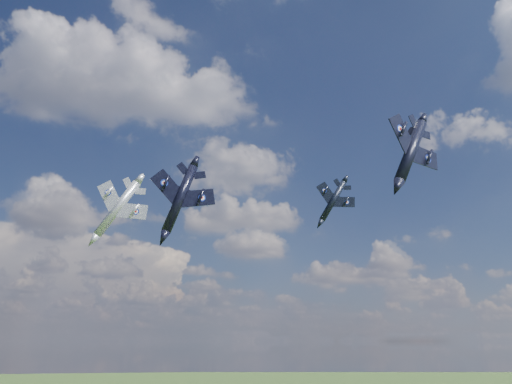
{
  "coord_description": "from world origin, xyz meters",
  "views": [
    {
      "loc": [
        -10.06,
        -67.87,
        59.29
      ],
      "look_at": [
        4.09,
        11.09,
        83.35
      ],
      "focal_mm": 35.0,
      "sensor_mm": 36.0,
      "label": 1
    }
  ],
  "objects": [
    {
      "name": "jet_high_navy",
      "position": [
        21.67,
        22.82,
        85.9
      ],
      "size": [
        12.26,
        14.52,
        6.8
      ],
      "primitive_type": null,
      "rotation": [
        0.0,
        0.54,
        -0.31
      ],
      "color": "black"
    },
    {
      "name": "jet_lead_navy",
      "position": [
        -8.54,
        9.22,
        81.09
      ],
      "size": [
        12.24,
        16.23,
        6.93
      ],
      "primitive_type": null,
      "rotation": [
        0.0,
        0.34,
        0.02
      ],
      "color": "black"
    },
    {
      "name": "jet_left_silver",
      "position": [
        -19.21,
        20.53,
        81.86
      ],
      "size": [
        14.18,
        17.74,
        9.03
      ],
      "primitive_type": null,
      "rotation": [
        0.0,
        0.59,
        -0.2
      ],
      "color": "#9A9CA4"
    },
    {
      "name": "jet_right_navy",
      "position": [
        22.43,
        -8.21,
        84.55
      ],
      "size": [
        16.76,
        19.05,
        8.63
      ],
      "primitive_type": null,
      "rotation": [
        0.0,
        0.54,
        0.41
      ],
      "color": "black"
    }
  ]
}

